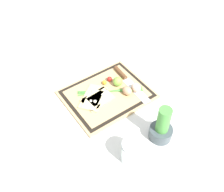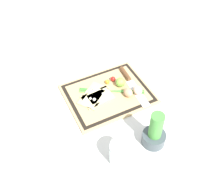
{
  "view_description": "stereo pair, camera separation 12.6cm",
  "coord_description": "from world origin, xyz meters",
  "px_view_note": "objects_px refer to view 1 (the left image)",
  "views": [
    {
      "loc": [
        0.49,
        0.74,
        0.97
      ],
      "look_at": [
        0.0,
        0.04,
        0.03
      ],
      "focal_mm": 42.0,
      "sensor_mm": 36.0,
      "label": 1
    },
    {
      "loc": [
        0.39,
        0.8,
        0.97
      ],
      "look_at": [
        0.0,
        0.04,
        0.03
      ],
      "focal_mm": 42.0,
      "sensor_mm": 36.0,
      "label": 2
    }
  ],
  "objects_px": {
    "egg_pink": "(136,88)",
    "lime": "(118,81)",
    "herb_pot": "(162,128)",
    "cherry_tomato_yellow": "(104,82)",
    "pizza_slice_near": "(93,98)",
    "pizza_slice_far": "(98,99)",
    "egg_brown": "(127,91)",
    "knife": "(125,78)",
    "sauce_jar": "(133,152)",
    "cherry_tomato_red": "(110,79)"
  },
  "relations": [
    {
      "from": "pizza_slice_far",
      "to": "herb_pot",
      "type": "distance_m",
      "value": 0.34
    },
    {
      "from": "egg_brown",
      "to": "knife",
      "type": "bearing_deg",
      "value": -122.61
    },
    {
      "from": "egg_brown",
      "to": "egg_pink",
      "type": "bearing_deg",
      "value": 169.74
    },
    {
      "from": "pizza_slice_far",
      "to": "sauce_jar",
      "type": "height_order",
      "value": "sauce_jar"
    },
    {
      "from": "cherry_tomato_red",
      "to": "sauce_jar",
      "type": "xyz_separation_m",
      "value": [
        0.18,
        0.41,
        0.02
      ]
    },
    {
      "from": "pizza_slice_near",
      "to": "egg_brown",
      "type": "bearing_deg",
      "value": 155.41
    },
    {
      "from": "pizza_slice_far",
      "to": "lime",
      "type": "height_order",
      "value": "lime"
    },
    {
      "from": "knife",
      "to": "egg_pink",
      "type": "xyz_separation_m",
      "value": [
        0.01,
        0.1,
        0.01
      ]
    },
    {
      "from": "pizza_slice_near",
      "to": "egg_brown",
      "type": "distance_m",
      "value": 0.17
    },
    {
      "from": "knife",
      "to": "egg_brown",
      "type": "bearing_deg",
      "value": 57.39
    },
    {
      "from": "lime",
      "to": "cherry_tomato_red",
      "type": "distance_m",
      "value": 0.05
    },
    {
      "from": "pizza_slice_near",
      "to": "lime",
      "type": "height_order",
      "value": "lime"
    },
    {
      "from": "egg_brown",
      "to": "cherry_tomato_yellow",
      "type": "bearing_deg",
      "value": -66.1
    },
    {
      "from": "egg_brown",
      "to": "sauce_jar",
      "type": "xyz_separation_m",
      "value": [
        0.19,
        0.29,
        0.01
      ]
    },
    {
      "from": "knife",
      "to": "lime",
      "type": "bearing_deg",
      "value": 10.8
    },
    {
      "from": "pizza_slice_far",
      "to": "egg_pink",
      "type": "height_order",
      "value": "egg_pink"
    },
    {
      "from": "sauce_jar",
      "to": "herb_pot",
      "type": "bearing_deg",
      "value": -175.95
    },
    {
      "from": "cherry_tomato_red",
      "to": "pizza_slice_far",
      "type": "bearing_deg",
      "value": 31.91
    },
    {
      "from": "pizza_slice_far",
      "to": "lime",
      "type": "distance_m",
      "value": 0.14
    },
    {
      "from": "egg_pink",
      "to": "herb_pot",
      "type": "relative_size",
      "value": 0.3
    },
    {
      "from": "knife",
      "to": "egg_brown",
      "type": "height_order",
      "value": "egg_brown"
    },
    {
      "from": "egg_pink",
      "to": "herb_pot",
      "type": "height_order",
      "value": "herb_pot"
    },
    {
      "from": "egg_pink",
      "to": "lime",
      "type": "xyz_separation_m",
      "value": [
        0.05,
        -0.08,
        0.0
      ]
    },
    {
      "from": "pizza_slice_near",
      "to": "cherry_tomato_yellow",
      "type": "distance_m",
      "value": 0.11
    },
    {
      "from": "lime",
      "to": "sauce_jar",
      "type": "height_order",
      "value": "sauce_jar"
    },
    {
      "from": "pizza_slice_far",
      "to": "lime",
      "type": "bearing_deg",
      "value": -169.42
    },
    {
      "from": "cherry_tomato_yellow",
      "to": "herb_pot",
      "type": "xyz_separation_m",
      "value": [
        -0.02,
        0.39,
        0.04
      ]
    },
    {
      "from": "pizza_slice_far",
      "to": "sauce_jar",
      "type": "relative_size",
      "value": 1.45
    },
    {
      "from": "egg_pink",
      "to": "cherry_tomato_red",
      "type": "relative_size",
      "value": 2.16
    },
    {
      "from": "egg_brown",
      "to": "sauce_jar",
      "type": "relative_size",
      "value": 0.52
    },
    {
      "from": "knife",
      "to": "egg_brown",
      "type": "relative_size",
      "value": 5.31
    },
    {
      "from": "pizza_slice_far",
      "to": "egg_brown",
      "type": "bearing_deg",
      "value": 159.83
    },
    {
      "from": "egg_pink",
      "to": "lime",
      "type": "relative_size",
      "value": 1.12
    },
    {
      "from": "cherry_tomato_yellow",
      "to": "cherry_tomato_red",
      "type": "bearing_deg",
      "value": -172.32
    },
    {
      "from": "egg_brown",
      "to": "egg_pink",
      "type": "distance_m",
      "value": 0.05
    },
    {
      "from": "egg_pink",
      "to": "cherry_tomato_yellow",
      "type": "xyz_separation_m",
      "value": [
        0.1,
        -0.13,
        -0.01
      ]
    },
    {
      "from": "egg_brown",
      "to": "herb_pot",
      "type": "distance_m",
      "value": 0.28
    },
    {
      "from": "pizza_slice_near",
      "to": "sauce_jar",
      "type": "distance_m",
      "value": 0.36
    },
    {
      "from": "cherry_tomato_red",
      "to": "cherry_tomato_yellow",
      "type": "bearing_deg",
      "value": 7.68
    },
    {
      "from": "pizza_slice_near",
      "to": "pizza_slice_far",
      "type": "xyz_separation_m",
      "value": [
        -0.02,
        0.02,
        0.0
      ]
    },
    {
      "from": "egg_brown",
      "to": "cherry_tomato_red",
      "type": "distance_m",
      "value": 0.13
    },
    {
      "from": "herb_pot",
      "to": "sauce_jar",
      "type": "bearing_deg",
      "value": 4.05
    },
    {
      "from": "pizza_slice_near",
      "to": "egg_pink",
      "type": "distance_m",
      "value": 0.22
    },
    {
      "from": "egg_pink",
      "to": "sauce_jar",
      "type": "height_order",
      "value": "sauce_jar"
    },
    {
      "from": "pizza_slice_near",
      "to": "cherry_tomato_yellow",
      "type": "relative_size",
      "value": 8.36
    },
    {
      "from": "sauce_jar",
      "to": "cherry_tomato_red",
      "type": "bearing_deg",
      "value": -113.27
    },
    {
      "from": "knife",
      "to": "cherry_tomato_red",
      "type": "xyz_separation_m",
      "value": [
        0.07,
        -0.04,
        0.0
      ]
    },
    {
      "from": "egg_pink",
      "to": "herb_pot",
      "type": "distance_m",
      "value": 0.28
    },
    {
      "from": "knife",
      "to": "herb_pot",
      "type": "bearing_deg",
      "value": 76.62
    },
    {
      "from": "pizza_slice_far",
      "to": "herb_pot",
      "type": "relative_size",
      "value": 0.84
    }
  ]
}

